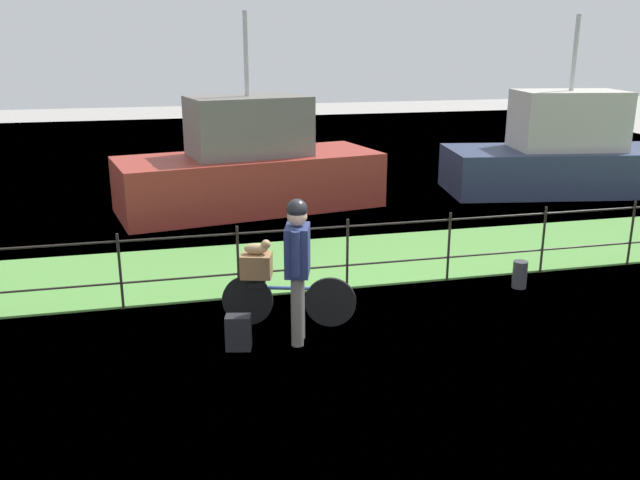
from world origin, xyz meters
TOP-DOWN VIEW (x-y plane):
  - ground_plane at (0.00, 0.00)m, footprint 60.00×60.00m
  - grass_strip at (0.00, 3.09)m, footprint 27.00×2.40m
  - harbor_water at (0.00, 9.12)m, footprint 30.00×30.00m
  - iron_fence at (0.00, 1.88)m, footprint 18.04×0.04m
  - bicycle_main at (-1.04, 0.88)m, footprint 1.57×0.51m
  - wooden_crate at (-1.38, 0.98)m, footprint 0.43×0.38m
  - terrier_dog at (-1.36, 0.98)m, footprint 0.32×0.21m
  - cyclist_person at (-1.00, 0.40)m, footprint 0.36×0.52m
  - backpack_on_paving at (-1.69, 0.36)m, footprint 0.31×0.24m
  - mooring_bollard at (2.36, 1.38)m, footprint 0.20×0.20m
  - moored_boat_near at (-0.65, 6.86)m, footprint 5.53×2.94m
  - moored_boat_mid at (6.50, 6.80)m, footprint 5.50×2.87m

SIDE VIEW (x-z plane):
  - ground_plane at x=0.00m, z-range 0.00..0.00m
  - harbor_water at x=0.00m, z-range 0.00..0.00m
  - grass_strip at x=0.00m, z-range 0.00..0.03m
  - mooring_bollard at x=2.36m, z-range 0.00..0.39m
  - backpack_on_paving at x=-1.69m, z-range 0.00..0.40m
  - bicycle_main at x=-1.04m, z-range 0.02..0.64m
  - iron_fence at x=0.00m, z-range 0.08..1.09m
  - wooden_crate at x=-1.38m, z-range 0.62..0.90m
  - moored_boat_mid at x=6.50m, z-range -1.11..2.75m
  - moored_boat_near at x=-0.65m, z-range -1.10..2.77m
  - terrier_dog at x=-1.36m, z-range 0.89..1.07m
  - cyclist_person at x=-1.00m, z-range 0.16..1.84m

